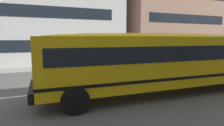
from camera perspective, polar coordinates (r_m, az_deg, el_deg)
The scene contains 6 objects.
ground_plane at distance 13.28m, azimuth 21.30°, elevation -4.53°, with size 400.00×400.00×0.00m, color #54514F.
sidewalk_far at distance 20.09m, azimuth 4.67°, elevation -0.16°, with size 120.00×3.00×0.01m, color gray.
lane_centreline at distance 13.28m, azimuth 21.30°, elevation -4.52°, with size 110.00×0.16×0.01m, color silver.
school_bus at distance 9.39m, azimuth 14.98°, elevation 1.53°, with size 12.90×3.29×2.87m.
parked_car_green_by_entrance at distance 20.56m, azimuth 19.38°, elevation 1.97°, with size 3.98×2.05×1.64m.
apartment_block_far_centre at distance 31.66m, azimuth 14.76°, elevation 17.35°, with size 14.24×11.58×16.50m.
Camera 1 is at (-9.03, -9.38, 2.61)m, focal length 30.50 mm.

